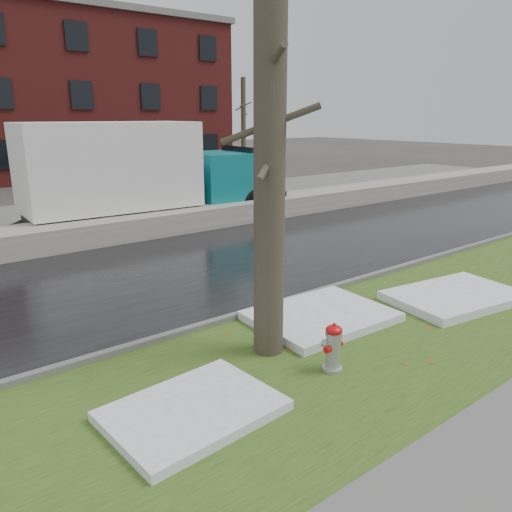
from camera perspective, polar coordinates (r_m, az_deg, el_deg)
ground at (r=10.00m, az=7.07°, el=-7.26°), size 120.00×120.00×0.00m
verge at (r=9.23m, az=12.62°, el=-9.44°), size 60.00×4.50×0.04m
road at (r=13.34m, az=-6.66°, el=-1.20°), size 60.00×7.00×0.03m
parking_lot at (r=20.89m, az=-18.98°, el=4.26°), size 60.00×9.00×0.03m
curb at (r=10.64m, az=3.27°, el=-5.29°), size 60.00×0.15×0.14m
snowbank at (r=16.88m, az=-14.19°, el=3.30°), size 60.00×1.60×0.75m
brick_building at (r=37.45m, az=-25.78°, el=16.03°), size 26.00×12.00×10.00m
bg_tree_right at (r=37.90m, az=-1.45°, el=14.98°), size 1.40×1.62×6.50m
fire_hydrant at (r=7.92m, az=8.79°, el=-10.07°), size 0.39×0.35×0.80m
tree at (r=7.77m, az=1.56°, el=10.39°), size 1.10×1.30×6.21m
box_truck at (r=18.29m, az=-12.81°, el=9.33°), size 11.09×2.97×3.69m
worker at (r=16.74m, az=-19.12°, el=7.03°), size 0.71×0.58×1.67m
snow_patch_near at (r=9.87m, az=7.42°, el=-6.83°), size 2.68×2.11×0.16m
snow_patch_far at (r=7.00m, az=-7.21°, el=-17.11°), size 2.30×1.75×0.14m
snow_patch_side at (r=11.60m, az=21.78°, el=-4.31°), size 3.04×2.19×0.18m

